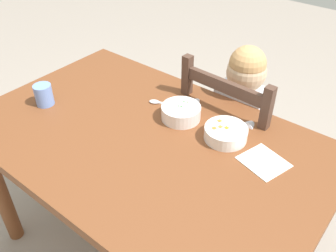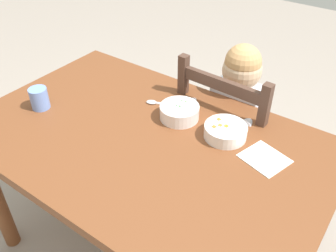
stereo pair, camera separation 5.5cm
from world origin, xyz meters
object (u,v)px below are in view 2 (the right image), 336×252
object	(u,v)px
bowl_of_peas	(179,112)
spoon	(156,103)
bowl_of_carrots	(225,131)
child_figure	(234,113)
dining_chair	(230,143)
dining_table	(146,157)
drinking_cup	(39,98)

from	to	relation	value
bowl_of_peas	spoon	world-z (taller)	bowl_of_peas
bowl_of_carrots	child_figure	bearing A→B (deg)	109.34
dining_chair	bowl_of_peas	size ratio (longest dim) A/B	5.79
dining_chair	bowl_of_carrots	xyz separation A→B (m)	(0.11, -0.30, 0.31)
dining_table	child_figure	xyz separation A→B (m)	(0.14, 0.47, 0.00)
dining_chair	bowl_of_peas	distance (m)	0.45
child_figure	drinking_cup	world-z (taller)	child_figure
spoon	drinking_cup	bearing A→B (deg)	-140.80
bowl_of_peas	spoon	distance (m)	0.14
spoon	drinking_cup	size ratio (longest dim) A/B	1.49
dining_table	dining_chair	xyz separation A→B (m)	(0.14, 0.48, -0.18)
bowl_of_peas	drinking_cup	world-z (taller)	drinking_cup
dining_chair	child_figure	xyz separation A→B (m)	(0.00, -0.01, 0.18)
bowl_of_peas	drinking_cup	distance (m)	0.58
dining_table	drinking_cup	world-z (taller)	drinking_cup
dining_table	bowl_of_carrots	world-z (taller)	bowl_of_carrots
child_figure	bowl_of_carrots	bearing A→B (deg)	-70.66
dining_table	bowl_of_carrots	xyz separation A→B (m)	(0.24, 0.18, 0.13)
spoon	dining_chair	bearing A→B (deg)	48.64
bowl_of_carrots	drinking_cup	world-z (taller)	drinking_cup
bowl_of_peas	bowl_of_carrots	world-z (taller)	bowl_of_peas
bowl_of_peas	spoon	bearing A→B (deg)	168.34
dining_chair	spoon	size ratio (longest dim) A/B	6.78
dining_table	bowl_of_carrots	size ratio (longest dim) A/B	8.52
bowl_of_peas	dining_chair	bearing A→B (deg)	71.39
bowl_of_carrots	spoon	distance (m)	0.35
child_figure	drinking_cup	distance (m)	0.84
dining_table	bowl_of_peas	world-z (taller)	bowl_of_peas
dining_table	bowl_of_peas	bearing A→B (deg)	78.68
spoon	dining_table	bearing A→B (deg)	-63.69
dining_table	dining_chair	bearing A→B (deg)	74.05
dining_table	drinking_cup	size ratio (longest dim) A/B	15.12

